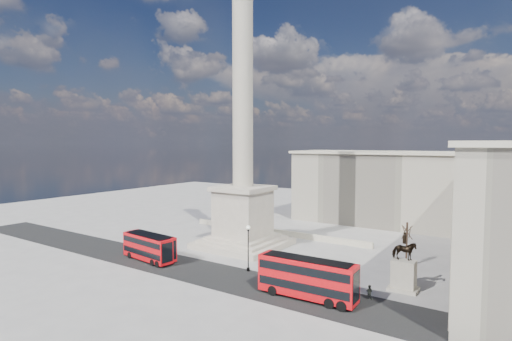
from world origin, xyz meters
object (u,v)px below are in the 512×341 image
object	(u,v)px
red_bus_c	(307,278)
nelsons_column	(243,174)
equestrian_statue	(404,271)
pedestrian_crossing	(281,271)
pedestrian_walking	(313,279)
pedestrian_standing	(369,292)
red_bus_a	(148,247)
victorian_lamp	(248,244)
red_bus_b	(151,246)

from	to	relation	value
red_bus_c	nelsons_column	bearing A→B (deg)	141.21
equestrian_statue	pedestrian_crossing	world-z (taller)	equestrian_statue
pedestrian_walking	pedestrian_standing	bearing A→B (deg)	5.34
red_bus_c	pedestrian_walking	size ratio (longest dim) A/B	6.28
nelsons_column	red_bus_a	xyz separation A→B (m)	(-7.10, -15.67, -10.78)
red_bus_c	equestrian_statue	size ratio (longest dim) A/B	1.62
pedestrian_standing	pedestrian_crossing	bearing A→B (deg)	-4.30
red_bus_c	pedestrian_standing	distance (m)	7.52
pedestrian_walking	nelsons_column	bearing A→B (deg)	154.48
red_bus_c	victorian_lamp	bearing A→B (deg)	157.14
victorian_lamp	pedestrian_walking	xyz separation A→B (m)	(10.42, -0.48, -2.96)
red_bus_a	victorian_lamp	bearing A→B (deg)	23.01
victorian_lamp	pedestrian_walking	world-z (taller)	victorian_lamp
victorian_lamp	pedestrian_crossing	distance (m)	6.03
red_bus_c	pedestrian_walking	world-z (taller)	red_bus_c
equestrian_statue	pedestrian_crossing	size ratio (longest dim) A/B	4.52
red_bus_b	pedestrian_walking	size ratio (longest dim) A/B	5.33
nelsons_column	pedestrian_standing	size ratio (longest dim) A/B	29.55
red_bus_c	pedestrian_standing	bearing A→B (deg)	32.27
nelsons_column	pedestrian_walking	world-z (taller)	nelsons_column
red_bus_b	red_bus_c	bearing A→B (deg)	3.78
red_bus_c	pedestrian_standing	world-z (taller)	red_bus_c
equestrian_statue	pedestrian_crossing	distance (m)	15.95
red_bus_a	pedestrian_crossing	bearing A→B (deg)	20.21
nelsons_column	red_bus_a	world-z (taller)	nelsons_column
nelsons_column	red_bus_c	xyz separation A→B (m)	(20.52, -15.58, -10.39)
nelsons_column	red_bus_a	size ratio (longest dim) A/B	4.85
equestrian_statue	pedestrian_crossing	bearing A→B (deg)	-164.77
pedestrian_walking	equestrian_statue	bearing A→B (deg)	32.00
red_bus_b	nelsons_column	bearing A→B (deg)	68.93
victorian_lamp	pedestrian_walking	bearing A→B (deg)	-2.61
red_bus_a	pedestrian_crossing	distance (m)	21.72
pedestrian_walking	pedestrian_standing	distance (m)	7.36
red_bus_b	red_bus_c	distance (m)	27.92
pedestrian_walking	pedestrian_standing	xyz separation A→B (m)	(7.36, 0.00, -0.11)
nelsons_column	pedestrian_walking	distance (m)	25.41
red_bus_c	pedestrian_standing	xyz separation A→B (m)	(6.08, 4.08, -1.69)
red_bus_b	pedestrian_crossing	bearing A→B (deg)	16.39
pedestrian_walking	pedestrian_standing	size ratio (longest dim) A/B	1.13
red_bus_a	victorian_lamp	size ratio (longest dim) A/B	1.55
nelsons_column	pedestrian_crossing	size ratio (longest dim) A/B	30.40
red_bus_a	victorian_lamp	world-z (taller)	victorian_lamp
pedestrian_walking	red_bus_a	bearing A→B (deg)	-165.67
nelsons_column	equestrian_statue	bearing A→B (deg)	-12.44
pedestrian_standing	pedestrian_crossing	distance (m)	12.65
red_bus_b	pedestrian_walking	world-z (taller)	red_bus_b
red_bus_a	equestrian_statue	world-z (taller)	equestrian_statue
red_bus_b	pedestrian_crossing	world-z (taller)	red_bus_b
victorian_lamp	pedestrian_walking	distance (m)	10.84
pedestrian_crossing	nelsons_column	bearing A→B (deg)	16.40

